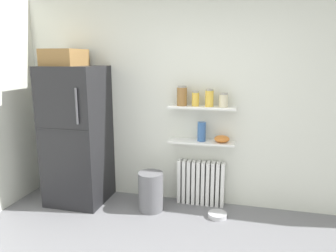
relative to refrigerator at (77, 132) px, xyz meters
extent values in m
cube|color=silver|center=(1.44, 0.38, 0.40)|extent=(7.04, 0.10, 2.60)
cube|color=black|center=(0.00, 0.00, -0.04)|extent=(0.69, 0.66, 1.70)
cube|color=#262628|center=(0.00, -0.33, 0.10)|extent=(0.67, 0.01, 0.01)
cylinder|color=#4C4C51|center=(0.22, -0.35, 0.38)|extent=(0.02, 0.02, 0.40)
cube|color=olive|center=(-0.10, 0.00, 0.91)|extent=(0.41, 0.46, 0.20)
cube|color=white|center=(1.26, 0.25, -0.62)|extent=(0.04, 0.12, 0.56)
cube|color=white|center=(1.32, 0.25, -0.62)|extent=(0.04, 0.12, 0.56)
cube|color=white|center=(1.38, 0.25, -0.62)|extent=(0.04, 0.12, 0.56)
cube|color=white|center=(1.44, 0.25, -0.62)|extent=(0.04, 0.12, 0.56)
cube|color=white|center=(1.50, 0.25, -0.62)|extent=(0.04, 0.12, 0.56)
cube|color=white|center=(1.56, 0.25, -0.62)|extent=(0.04, 0.12, 0.56)
cube|color=white|center=(1.62, 0.25, -0.62)|extent=(0.04, 0.12, 0.56)
cube|color=white|center=(1.68, 0.25, -0.62)|extent=(0.04, 0.12, 0.56)
cube|color=white|center=(1.74, 0.25, -0.62)|extent=(0.04, 0.12, 0.56)
cube|color=white|center=(1.79, 0.25, -0.62)|extent=(0.04, 0.12, 0.56)
cube|color=white|center=(1.53, 0.22, -0.08)|extent=(0.79, 0.22, 0.02)
cube|color=white|center=(1.53, 0.22, 0.34)|extent=(0.79, 0.22, 0.02)
cylinder|color=olive|center=(1.28, 0.22, 0.45)|extent=(0.12, 0.12, 0.21)
cylinder|color=gray|center=(1.28, 0.22, 0.57)|extent=(0.11, 0.11, 0.02)
cylinder|color=yellow|center=(1.45, 0.22, 0.43)|extent=(0.09, 0.09, 0.16)
cylinder|color=gray|center=(1.45, 0.22, 0.52)|extent=(0.08, 0.08, 0.02)
cylinder|color=yellow|center=(1.61, 0.22, 0.44)|extent=(0.10, 0.10, 0.18)
cylinder|color=gray|center=(1.61, 0.22, 0.54)|extent=(0.09, 0.09, 0.02)
cylinder|color=beige|center=(1.77, 0.22, 0.42)|extent=(0.10, 0.10, 0.14)
cylinder|color=gray|center=(1.77, 0.22, 0.50)|extent=(0.10, 0.10, 0.02)
cylinder|color=#38609E|center=(1.53, 0.22, 0.04)|extent=(0.10, 0.10, 0.23)
ellipsoid|color=orange|center=(1.77, 0.22, -0.03)|extent=(0.18, 0.18, 0.08)
cylinder|color=slate|center=(0.97, -0.06, -0.66)|extent=(0.30, 0.30, 0.47)
cylinder|color=#B7B7BC|center=(1.77, -0.05, -0.87)|extent=(0.22, 0.22, 0.05)
camera|label=1|loc=(2.02, -3.42, 0.90)|focal=33.81mm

